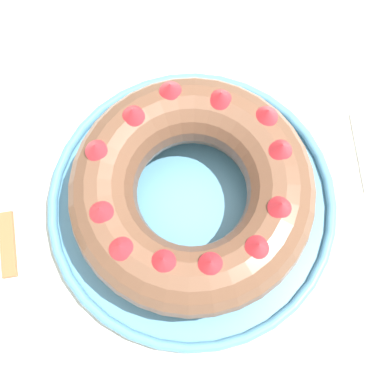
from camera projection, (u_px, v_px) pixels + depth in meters
ground_plane at (185, 278)px, 1.39m from camera, size 8.00×8.00×0.00m
dining_table at (178, 212)px, 0.74m from camera, size 1.24×1.16×0.77m
serving_dish at (192, 204)px, 0.64m from camera, size 0.34×0.34×0.02m
bundt_cake at (192, 192)px, 0.59m from camera, size 0.27×0.27×0.09m
cake_knife at (6, 215)px, 0.64m from camera, size 0.02×0.17×0.01m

